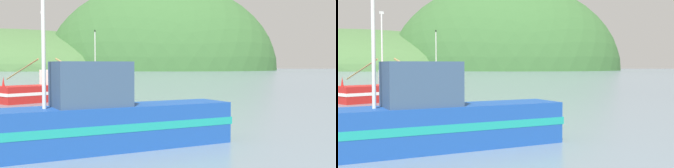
{
  "view_description": "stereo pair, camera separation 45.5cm",
  "coord_description": "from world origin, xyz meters",
  "views": [
    {
      "loc": [
        -3.29,
        -4.31,
        2.79
      ],
      "look_at": [
        -8.28,
        25.52,
        1.4
      ],
      "focal_mm": 45.31,
      "sensor_mm": 36.0,
      "label": 1
    },
    {
      "loc": [
        -2.84,
        -4.23,
        2.79
      ],
      "look_at": [
        -8.28,
        25.52,
        1.4
      ],
      "focal_mm": 45.31,
      "sensor_mm": 36.0,
      "label": 2
    }
  ],
  "objects": [
    {
      "name": "hill_far_right",
      "position": [
        -43.52,
        210.13,
        0.0
      ],
      "size": [
        117.38,
        93.9,
        89.34
      ],
      "primitive_type": "ellipsoid",
      "color": "#386633",
      "rests_on": "ground"
    },
    {
      "name": "fishing_boat_blue",
      "position": [
        -8.38,
        8.3,
        0.93
      ],
      "size": [
        9.86,
        8.23,
        5.32
      ],
      "rotation": [
        0.0,
        0.0,
        3.8
      ],
      "color": "#19479E",
      "rests_on": "ground"
    },
    {
      "name": "hill_far_center",
      "position": [
        -142.45,
        227.7,
        0.0
      ],
      "size": [
        216.24,
        172.99,
        46.23
      ],
      "primitive_type": "ellipsoid",
      "color": "#47703D",
      "rests_on": "ground"
    },
    {
      "name": "fishing_boat_red",
      "position": [
        -17.75,
        26.24,
        0.79
      ],
      "size": [
        10.77,
        7.8,
        6.83
      ],
      "rotation": [
        0.0,
        0.0,
        4.14
      ],
      "color": "red",
      "rests_on": "ground"
    },
    {
      "name": "fishing_boat_brown",
      "position": [
        -21.26,
        46.55,
        0.64
      ],
      "size": [
        1.96,
        9.19,
        7.14
      ],
      "rotation": [
        0.0,
        0.0,
        1.57
      ],
      "color": "brown",
      "rests_on": "ground"
    }
  ]
}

